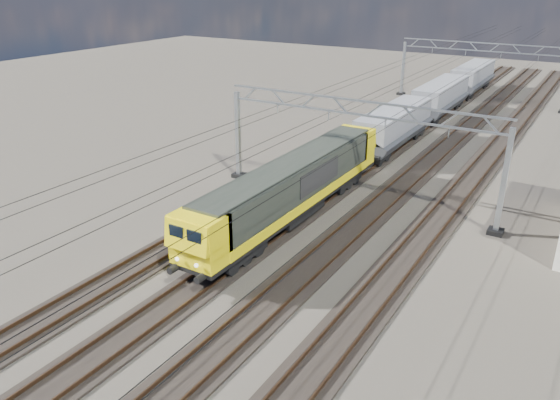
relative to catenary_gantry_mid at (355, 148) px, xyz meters
The scene contains 12 objects.
ground 5.59m from the catenary_gantry_mid, 90.00° to the right, with size 160.00×160.00×0.00m, color black.
track_outer_west 8.17m from the catenary_gantry_mid, 146.31° to the right, with size 2.60×140.00×0.30m.
track_loco 5.89m from the catenary_gantry_mid, 116.57° to the right, with size 2.60×140.00×0.30m.
track_inner_east 5.89m from the catenary_gantry_mid, 63.43° to the right, with size 2.60×140.00×0.30m.
track_outer_east 8.17m from the catenary_gantry_mid, 33.69° to the right, with size 2.60×140.00×0.30m.
catenary_gantry_mid is the anchor object (origin of this frame).
catenary_gantry_far 36.00m from the catenary_gantry_mid, 90.00° to the left, with size 19.90×0.90×7.11m.
overhead_wires 4.40m from the catenary_gantry_mid, 90.00° to the left, with size 12.03×140.00×0.53m.
locomotive 5.28m from the catenary_gantry_mid, 113.38° to the right, with size 2.76×21.10×3.62m.
hopper_wagon_lead 13.33m from the catenary_gantry_mid, 98.70° to the left, with size 3.38×13.00×3.25m.
hopper_wagon_mid 27.39m from the catenary_gantry_mid, 94.20° to the left, with size 3.38×13.00×3.25m.
hopper_wagon_third 41.55m from the catenary_gantry_mid, 92.76° to the left, with size 3.38×13.00×3.25m.
Camera 1 is at (13.87, -28.12, 14.64)m, focal length 35.00 mm.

